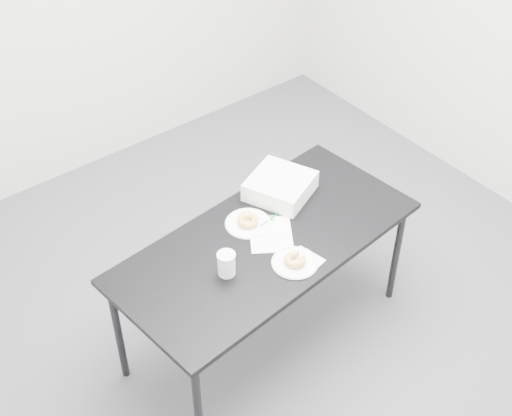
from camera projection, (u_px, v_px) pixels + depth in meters
floor at (268, 317)px, 4.21m from camera, size 4.00×4.00×0.00m
table at (266, 247)px, 3.67m from camera, size 1.69×0.92×0.74m
scorecard at (271, 234)px, 3.67m from camera, size 0.33×0.35×0.00m
logo_patch at (270, 218)px, 3.76m from camera, size 0.06×0.06×0.00m
pen at (268, 221)px, 3.74m from camera, size 0.13×0.03×0.01m
napkin at (303, 262)px, 3.51m from camera, size 0.19×0.19×0.00m
plate_near at (295, 263)px, 3.50m from camera, size 0.23×0.23×0.01m
donut_near at (295, 260)px, 3.49m from camera, size 0.12×0.12×0.04m
plate_far at (248, 223)px, 3.72m from camera, size 0.24×0.24×0.01m
donut_far at (248, 220)px, 3.71m from camera, size 0.13×0.13×0.04m
coffee_cup at (226, 264)px, 3.41m from camera, size 0.08×0.08×0.13m
cup_lid at (245, 216)px, 3.76m from camera, size 0.09×0.09×0.01m
bakery_box at (280, 186)px, 3.88m from camera, size 0.42×0.42×0.11m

